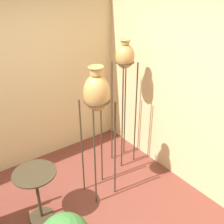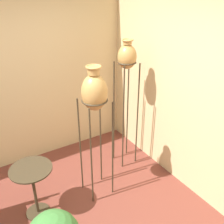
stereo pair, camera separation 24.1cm
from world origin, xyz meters
TOP-DOWN VIEW (x-y plane):
  - wall_back at (0.00, 1.79)m, footprint 7.52×0.06m
  - wall_right at (1.79, 0.00)m, footprint 0.06×7.52m
  - vase_stand_tall at (1.36, 0.91)m, footprint 0.27×0.27m
  - vase_stand_medium at (0.67, 0.55)m, footprint 0.32×0.32m
  - side_table at (-0.15, 0.60)m, footprint 0.48×0.48m

SIDE VIEW (x-z plane):
  - side_table at x=-0.15m, z-range 0.15..0.84m
  - wall_back at x=0.00m, z-range 0.00..2.70m
  - wall_right at x=1.79m, z-range 0.00..2.70m
  - vase_stand_medium at x=0.67m, z-range 0.54..2.29m
  - vase_stand_tall at x=1.36m, z-range 0.64..2.54m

